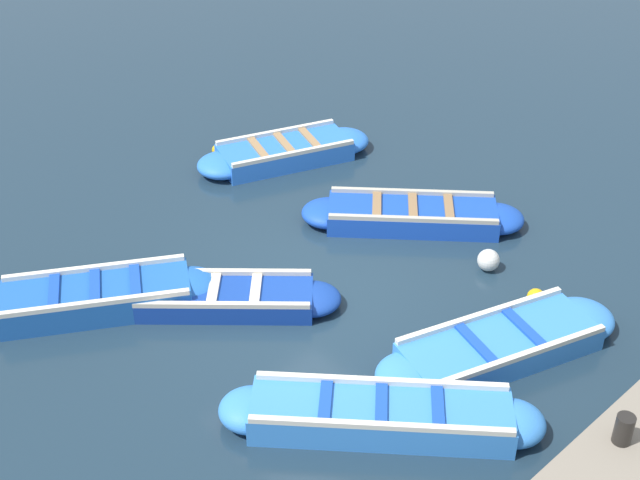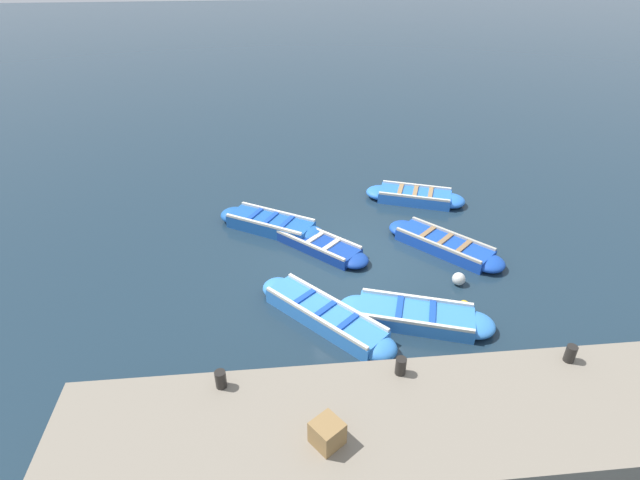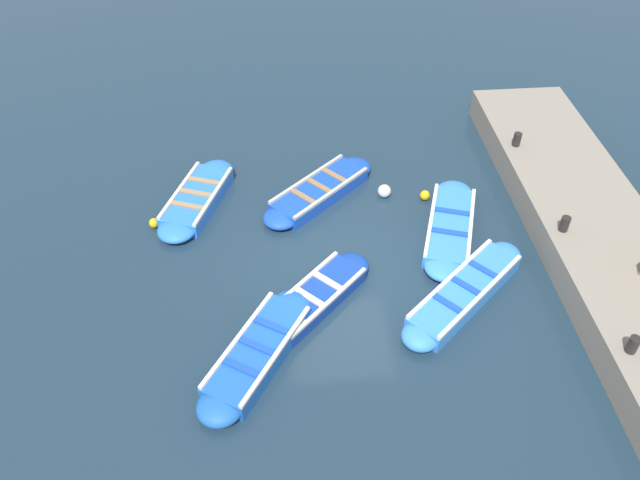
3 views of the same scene
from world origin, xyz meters
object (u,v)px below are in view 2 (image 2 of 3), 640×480
Objects in this scene: boat_far_corner at (415,316)px; buoy_yellow_far at (386,186)px; bollard_mid_south at (221,379)px; boat_alongside at (415,196)px; buoy_orange_near at (464,305)px; bollard_north at (570,354)px; boat_mid_row at (271,224)px; boat_centre at (444,245)px; boat_broadside at (314,243)px; buoy_white_drifting at (459,279)px; boat_stern_in at (325,316)px; wooden_crate at (327,433)px; bollard_mid_north at (401,366)px.

boat_far_corner is 15.24× the size of buoy_yellow_far.
boat_alongside is at bearing -35.25° from bollard_mid_south.
buoy_orange_near is at bearing -175.83° from buoy_yellow_far.
bollard_north is 2.83m from buoy_orange_near.
boat_centre is (-1.57, -4.83, -0.03)m from boat_mid_row.
bollard_mid_south reaches higher than boat_far_corner.
boat_broadside is at bearing 125.04° from boat_alongside.
buoy_white_drifting reaches higher than buoy_yellow_far.
boat_stern_in is 5.04m from bollard_north.
buoy_white_drifting is (4.81, -3.89, -0.80)m from wooden_crate.
boat_mid_row is 4.69m from buoy_yellow_far.
buoy_orange_near reaches higher than buoy_yellow_far.
bollard_mid_north is (0.00, 3.25, 0.00)m from bollard_north.
buoy_white_drifting is at bearing -48.62° from boat_far_corner.
boat_alongside is 9.59× the size of bollard_north.
boat_far_corner reaches higher than buoy_orange_near.
bollard_north and bollard_mid_north have the same top height.
boat_stern_in is (-4.29, -1.18, -0.00)m from boat_mid_row.
bollard_mid_north is 9.25m from buoy_yellow_far.
boat_broadside is 4.52m from buoy_orange_near.
boat_mid_row is 8.07m from wooden_crate.
boat_centre is 9.09× the size of bollard_mid_north.
wooden_crate reaches higher than bollard_north.
wooden_crate is at bearing 141.02° from buoy_white_drifting.
boat_centre reaches higher than buoy_orange_near.
buoy_yellow_far is (6.69, -2.85, -0.07)m from boat_stern_in.
boat_broadside is at bearing -0.68° from boat_stern_in.
buoy_white_drifting is at bearing -58.33° from bollard_mid_south.
buoy_yellow_far is (9.06, -1.71, -0.80)m from bollard_mid_north.
boat_centre is 12.65× the size of buoy_orange_near.
buoy_white_drifting is at bearing 13.83° from bollard_north.
boat_far_corner is 10.48× the size of bollard_mid_south.
boat_alongside is 8.16m from bollard_north.
bollard_north is 6.50m from bollard_mid_south.
bollard_north reaches higher than boat_broadside.
bollard_mid_south reaches higher than boat_centre.
bollard_mid_north reaches higher than buoy_white_drifting.
bollard_mid_south is 1.45× the size of buoy_yellow_far.
boat_mid_row is 4.99m from boat_alongside.
bollard_mid_south is at bearing 90.00° from bollard_mid_north.
boat_mid_row is at bearing 19.18° from bollard_mid_north.
boat_stern_in is 7.59× the size of wooden_crate.
boat_alongside is 10.24m from wooden_crate.
boat_far_corner is at bearing -62.35° from bollard_mid_south.
boat_broadside is 4.08m from buoy_white_drifting.
boat_centre is (-0.50, -3.62, 0.02)m from boat_broadside.
bollard_mid_south is at bearing 151.27° from buoy_yellow_far.
boat_far_corner is 3.31m from boat_centre.
boat_alongside is 6.76m from boat_stern_in.
boat_alongside reaches higher than buoy_yellow_far.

